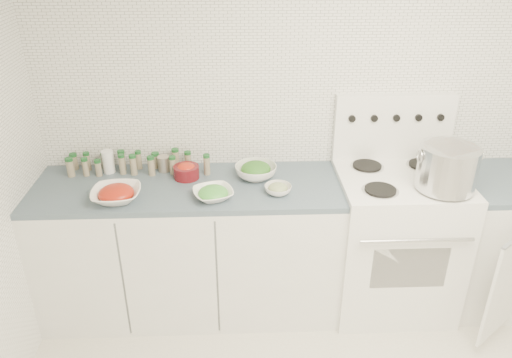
# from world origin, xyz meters

# --- Properties ---
(room_walls) EXTENTS (3.54, 3.04, 2.52)m
(room_walls) POSITION_xyz_m (0.00, 0.00, 1.56)
(room_walls) COLOR white
(room_walls) RESTS_ON ground
(counter_left) EXTENTS (1.85, 0.62, 0.90)m
(counter_left) POSITION_xyz_m (-0.82, 1.19, 0.45)
(counter_left) COLOR white
(counter_left) RESTS_ON ground
(stove) EXTENTS (0.76, 0.70, 1.36)m
(stove) POSITION_xyz_m (0.48, 1.19, 0.50)
(stove) COLOR white
(stove) RESTS_ON ground
(stock_pot) EXTENTS (0.35, 0.33, 0.25)m
(stock_pot) POSITION_xyz_m (0.67, 1.02, 1.08)
(stock_pot) COLOR silver
(stock_pot) RESTS_ON stove
(bowl_tomato) EXTENTS (0.29, 0.29, 0.09)m
(bowl_tomato) POSITION_xyz_m (-1.21, 1.03, 0.94)
(bowl_tomato) COLOR white
(bowl_tomato) RESTS_ON counter_left
(bowl_snowpea) EXTENTS (0.28, 0.28, 0.07)m
(bowl_snowpea) POSITION_xyz_m (-0.66, 1.02, 0.93)
(bowl_snowpea) COLOR white
(bowl_snowpea) RESTS_ON counter_left
(bowl_broccoli) EXTENTS (0.33, 0.33, 0.10)m
(bowl_broccoli) POSITION_xyz_m (-0.41, 1.28, 0.95)
(bowl_broccoli) COLOR white
(bowl_broccoli) RESTS_ON counter_left
(bowl_zucchini) EXTENTS (0.20, 0.20, 0.06)m
(bowl_zucchini) POSITION_xyz_m (-0.28, 1.07, 0.93)
(bowl_zucchini) COLOR white
(bowl_zucchini) RESTS_ON counter_left
(bowl_pepper) EXTENTS (0.16, 0.16, 0.10)m
(bowl_pepper) POSITION_xyz_m (-0.83, 1.29, 0.95)
(bowl_pepper) COLOR #580F15
(bowl_pepper) RESTS_ON counter_left
(salt_canister) EXTENTS (0.08, 0.08, 0.15)m
(salt_canister) POSITION_xyz_m (-1.33, 1.39, 0.97)
(salt_canister) COLOR white
(salt_canister) RESTS_ON counter_left
(tin_can) EXTENTS (0.10, 0.10, 0.10)m
(tin_can) POSITION_xyz_m (-0.98, 1.39, 0.95)
(tin_can) COLOR #ADA192
(tin_can) RESTS_ON counter_left
(spice_cluster) EXTENTS (0.89, 0.15, 0.13)m
(spice_cluster) POSITION_xyz_m (-1.18, 1.39, 0.96)
(spice_cluster) COLOR gray
(spice_cluster) RESTS_ON counter_left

